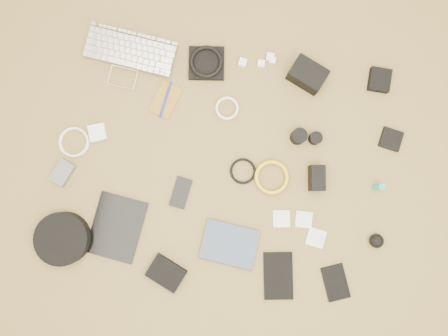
% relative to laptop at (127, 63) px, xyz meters
% --- Properties ---
extents(room_shell, '(4.04, 4.04, 2.58)m').
position_rel_laptop_xyz_m(room_shell, '(0.44, -0.37, 1.24)').
color(room_shell, olive).
rests_on(room_shell, ground).
extents(laptop, '(0.39, 0.29, 0.03)m').
position_rel_laptop_xyz_m(laptop, '(0.00, 0.00, 0.00)').
color(laptop, silver).
rests_on(laptop, ground).
extents(headphone_pouch, '(0.17, 0.16, 0.03)m').
position_rel_laptop_xyz_m(headphone_pouch, '(0.32, 0.06, -0.00)').
color(headphone_pouch, black).
rests_on(headphone_pouch, ground).
extents(headphones, '(0.18, 0.18, 0.02)m').
position_rel_laptop_xyz_m(headphones, '(0.32, 0.06, 0.02)').
color(headphones, black).
rests_on(headphones, headphone_pouch).
extents(charger_a, '(0.04, 0.04, 0.03)m').
position_rel_laptop_xyz_m(charger_a, '(0.47, 0.08, 0.00)').
color(charger_a, white).
rests_on(charger_a, ground).
extents(charger_b, '(0.03, 0.03, 0.03)m').
position_rel_laptop_xyz_m(charger_b, '(0.55, 0.09, -0.00)').
color(charger_b, white).
rests_on(charger_b, ground).
extents(charger_c, '(0.03, 0.03, 0.03)m').
position_rel_laptop_xyz_m(charger_c, '(0.58, 0.13, 0.00)').
color(charger_c, white).
rests_on(charger_c, ground).
extents(charger_d, '(0.03, 0.03, 0.02)m').
position_rel_laptop_xyz_m(charger_d, '(0.59, 0.12, -0.00)').
color(charger_d, white).
rests_on(charger_d, ground).
extents(dslr_camera, '(0.17, 0.14, 0.08)m').
position_rel_laptop_xyz_m(dslr_camera, '(0.74, 0.07, 0.03)').
color(dslr_camera, black).
rests_on(dslr_camera, ground).
extents(lens_pouch, '(0.09, 0.10, 0.03)m').
position_rel_laptop_xyz_m(lens_pouch, '(1.04, 0.11, 0.00)').
color(lens_pouch, black).
rests_on(lens_pouch, ground).
extents(notebook_olive, '(0.13, 0.16, 0.01)m').
position_rel_laptop_xyz_m(notebook_olive, '(0.18, -0.12, -0.01)').
color(notebook_olive, olive).
rests_on(notebook_olive, ground).
extents(pen_blue, '(0.03, 0.16, 0.01)m').
position_rel_laptop_xyz_m(pen_blue, '(0.18, -0.12, -0.00)').
color(pen_blue, '#1426A3').
rests_on(pen_blue, notebook_olive).
extents(cable_white_a, '(0.10, 0.10, 0.01)m').
position_rel_laptop_xyz_m(cable_white_a, '(0.44, -0.12, -0.01)').
color(cable_white_a, white).
rests_on(cable_white_a, ground).
extents(lens_a, '(0.08, 0.08, 0.07)m').
position_rel_laptop_xyz_m(lens_a, '(0.75, -0.18, 0.02)').
color(lens_a, black).
rests_on(lens_a, ground).
extents(lens_b, '(0.06, 0.06, 0.05)m').
position_rel_laptop_xyz_m(lens_b, '(0.82, -0.18, 0.01)').
color(lens_b, black).
rests_on(lens_b, ground).
extents(card_reader, '(0.09, 0.09, 0.02)m').
position_rel_laptop_xyz_m(card_reader, '(1.13, -0.12, -0.00)').
color(card_reader, black).
rests_on(card_reader, ground).
extents(power_brick, '(0.09, 0.09, 0.03)m').
position_rel_laptop_xyz_m(power_brick, '(-0.06, -0.31, 0.00)').
color(power_brick, white).
rests_on(power_brick, ground).
extents(cable_white_b, '(0.16, 0.16, 0.01)m').
position_rel_laptop_xyz_m(cable_white_b, '(-0.15, -0.37, -0.01)').
color(cable_white_b, white).
rests_on(cable_white_b, ground).
extents(cable_black, '(0.11, 0.11, 0.01)m').
position_rel_laptop_xyz_m(cable_black, '(0.55, -0.36, -0.01)').
color(cable_black, black).
rests_on(cable_black, ground).
extents(cable_yellow, '(0.16, 0.16, 0.02)m').
position_rel_laptop_xyz_m(cable_yellow, '(0.67, -0.37, -0.01)').
color(cable_yellow, gold).
rests_on(cable_yellow, ground).
extents(flash, '(0.07, 0.11, 0.08)m').
position_rel_laptop_xyz_m(flash, '(0.85, -0.34, 0.02)').
color(flash, black).
rests_on(flash, ground).
extents(lens_cleaner, '(0.03, 0.03, 0.09)m').
position_rel_laptop_xyz_m(lens_cleaner, '(1.10, -0.33, 0.03)').
color(lens_cleaner, '#1BA7B2').
rests_on(lens_cleaner, ground).
extents(battery_charger, '(0.10, 0.12, 0.03)m').
position_rel_laptop_xyz_m(battery_charger, '(-0.17, -0.50, -0.00)').
color(battery_charger, '#5D5C62').
rests_on(battery_charger, ground).
extents(tablet, '(0.22, 0.27, 0.01)m').
position_rel_laptop_xyz_m(tablet, '(0.09, -0.68, -0.01)').
color(tablet, black).
rests_on(tablet, ground).
extents(phone, '(0.08, 0.13, 0.01)m').
position_rel_laptop_xyz_m(phone, '(0.32, -0.49, -0.01)').
color(phone, black).
rests_on(phone, ground).
extents(filter_case_left, '(0.08, 0.08, 0.01)m').
position_rel_laptop_xyz_m(filter_case_left, '(0.74, -0.52, -0.01)').
color(filter_case_left, silver).
rests_on(filter_case_left, ground).
extents(filter_case_mid, '(0.07, 0.07, 0.01)m').
position_rel_laptop_xyz_m(filter_case_mid, '(0.83, -0.51, -0.01)').
color(filter_case_mid, silver).
rests_on(filter_case_mid, ground).
extents(filter_case_right, '(0.08, 0.08, 0.01)m').
position_rel_laptop_xyz_m(filter_case_right, '(0.89, -0.58, -0.01)').
color(filter_case_right, silver).
rests_on(filter_case_right, ground).
extents(air_blower, '(0.07, 0.07, 0.06)m').
position_rel_laptop_xyz_m(air_blower, '(1.13, -0.54, 0.01)').
color(air_blower, black).
rests_on(air_blower, ground).
extents(headphone_case, '(0.28, 0.28, 0.06)m').
position_rel_laptop_xyz_m(headphone_case, '(-0.12, -0.76, 0.01)').
color(headphone_case, black).
rests_on(headphone_case, ground).
extents(drive_case, '(0.17, 0.14, 0.04)m').
position_rel_laptop_xyz_m(drive_case, '(0.32, -0.82, 0.00)').
color(drive_case, black).
rests_on(drive_case, ground).
extents(paperback, '(0.23, 0.18, 0.02)m').
position_rel_laptop_xyz_m(paperback, '(0.55, -0.75, -0.00)').
color(paperback, '#3C4D65').
rests_on(paperback, ground).
extents(notebook_black_a, '(0.15, 0.21, 0.01)m').
position_rel_laptop_xyz_m(notebook_black_a, '(0.77, -0.75, -0.01)').
color(notebook_black_a, black).
rests_on(notebook_black_a, ground).
extents(notebook_black_b, '(0.14, 0.16, 0.01)m').
position_rel_laptop_xyz_m(notebook_black_b, '(1.00, -0.74, -0.01)').
color(notebook_black_b, black).
rests_on(notebook_black_b, ground).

